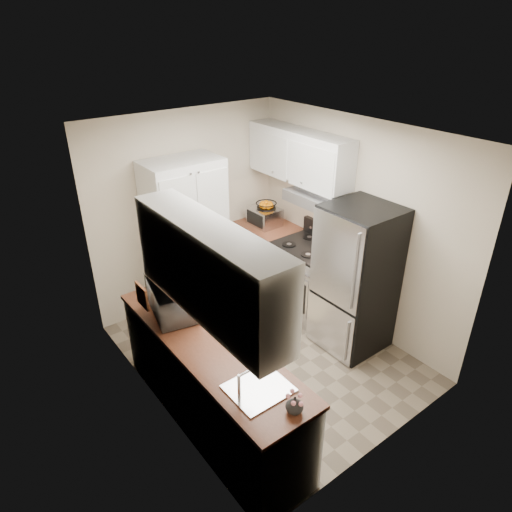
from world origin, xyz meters
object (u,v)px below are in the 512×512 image
(electric_range, at_px, (307,278))
(wine_bottle, at_px, (149,281))
(refrigerator, at_px, (356,279))
(toaster_oven, at_px, (264,216))
(pantry_cabinet, at_px, (187,240))
(microwave, at_px, (173,300))

(electric_range, xyz_separation_m, wine_bottle, (-2.03, 0.17, 0.60))
(electric_range, height_order, wine_bottle, wine_bottle)
(refrigerator, xyz_separation_m, toaster_oven, (0.02, 1.66, 0.19))
(electric_range, distance_m, wine_bottle, 2.13)
(wine_bottle, bearing_deg, pantry_cabinet, 41.29)
(wine_bottle, bearing_deg, refrigerator, -25.98)
(pantry_cabinet, bearing_deg, electric_range, -38.22)
(refrigerator, distance_m, wine_bottle, 2.23)
(microwave, bearing_deg, wine_bottle, 17.29)
(pantry_cabinet, relative_size, wine_bottle, 6.28)
(microwave, relative_size, wine_bottle, 1.72)
(electric_range, relative_size, wine_bottle, 3.55)
(refrigerator, relative_size, toaster_oven, 4.08)
(pantry_cabinet, xyz_separation_m, microwave, (-0.82, -1.20, 0.07))
(wine_bottle, relative_size, toaster_oven, 0.76)
(pantry_cabinet, relative_size, microwave, 3.65)
(electric_range, distance_m, microwave, 2.10)
(pantry_cabinet, xyz_separation_m, electric_range, (1.17, -0.93, -0.52))
(refrigerator, bearing_deg, electric_range, 87.52)
(pantry_cabinet, bearing_deg, microwave, -124.45)
(electric_range, xyz_separation_m, refrigerator, (-0.03, -0.80, 0.37))
(microwave, xyz_separation_m, wine_bottle, (-0.04, 0.44, 0.01))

